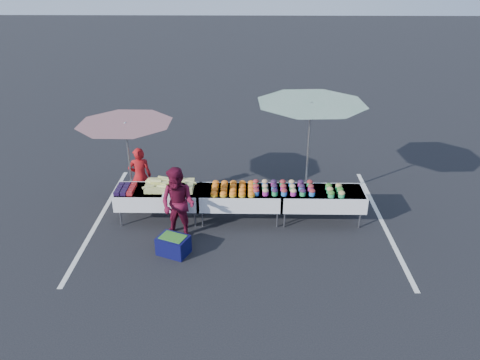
{
  "coord_description": "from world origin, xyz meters",
  "views": [
    {
      "loc": [
        0.16,
        -9.15,
        5.4
      ],
      "look_at": [
        0.0,
        0.0,
        1.0
      ],
      "focal_mm": 35.0,
      "sensor_mm": 36.0,
      "label": 1
    }
  ],
  "objects_px": {
    "table_center": "(240,197)",
    "umbrella_right": "(311,112)",
    "vendor": "(140,176)",
    "storage_bin": "(173,245)",
    "customer": "(178,204)",
    "umbrella_left": "(126,131)",
    "table_left": "(159,196)",
    "table_right": "(321,198)"
  },
  "relations": [
    {
      "from": "table_center",
      "to": "umbrella_left",
      "type": "bearing_deg",
      "value": 169.86
    },
    {
      "from": "vendor",
      "to": "customer",
      "type": "xyz_separation_m",
      "value": [
        1.1,
        -1.48,
        0.08
      ]
    },
    {
      "from": "umbrella_left",
      "to": "storage_bin",
      "type": "distance_m",
      "value": 2.77
    },
    {
      "from": "table_left",
      "to": "storage_bin",
      "type": "bearing_deg",
      "value": -69.75
    },
    {
      "from": "table_right",
      "to": "customer",
      "type": "relative_size",
      "value": 1.17
    },
    {
      "from": "customer",
      "to": "storage_bin",
      "type": "bearing_deg",
      "value": -72.33
    },
    {
      "from": "customer",
      "to": "umbrella_left",
      "type": "xyz_separation_m",
      "value": [
        -1.24,
        1.2,
        1.16
      ]
    },
    {
      "from": "table_center",
      "to": "customer",
      "type": "relative_size",
      "value": 1.17
    },
    {
      "from": "storage_bin",
      "to": "table_center",
      "type": "bearing_deg",
      "value": 68.73
    },
    {
      "from": "table_center",
      "to": "vendor",
      "type": "distance_m",
      "value": 2.47
    },
    {
      "from": "umbrella_left",
      "to": "umbrella_right",
      "type": "bearing_deg",
      "value": 4.99
    },
    {
      "from": "table_right",
      "to": "vendor",
      "type": "xyz_separation_m",
      "value": [
        -4.16,
        0.73,
        0.14
      ]
    },
    {
      "from": "table_center",
      "to": "storage_bin",
      "type": "height_order",
      "value": "table_center"
    },
    {
      "from": "vendor",
      "to": "storage_bin",
      "type": "height_order",
      "value": "vendor"
    },
    {
      "from": "storage_bin",
      "to": "table_left",
      "type": "bearing_deg",
      "value": 133.23
    },
    {
      "from": "vendor",
      "to": "storage_bin",
      "type": "relative_size",
      "value": 2.02
    },
    {
      "from": "table_left",
      "to": "umbrella_right",
      "type": "relative_size",
      "value": 0.59
    },
    {
      "from": "umbrella_right",
      "to": "storage_bin",
      "type": "xyz_separation_m",
      "value": [
        -2.85,
        -2.14,
        -2.09
      ]
    },
    {
      "from": "umbrella_right",
      "to": "storage_bin",
      "type": "height_order",
      "value": "umbrella_right"
    },
    {
      "from": "storage_bin",
      "to": "customer",
      "type": "bearing_deg",
      "value": 108.67
    },
    {
      "from": "customer",
      "to": "umbrella_right",
      "type": "distance_m",
      "value": 3.54
    },
    {
      "from": "table_right",
      "to": "customer",
      "type": "distance_m",
      "value": 3.16
    },
    {
      "from": "customer",
      "to": "umbrella_left",
      "type": "relative_size",
      "value": 0.58
    },
    {
      "from": "table_right",
      "to": "umbrella_right",
      "type": "distance_m",
      "value": 1.9
    },
    {
      "from": "table_right",
      "to": "umbrella_right",
      "type": "relative_size",
      "value": 0.59
    },
    {
      "from": "storage_bin",
      "to": "umbrella_left",
      "type": "bearing_deg",
      "value": 146.73
    },
    {
      "from": "vendor",
      "to": "umbrella_right",
      "type": "bearing_deg",
      "value": 168.01
    },
    {
      "from": "umbrella_left",
      "to": "table_right",
      "type": "bearing_deg",
      "value": -5.94
    },
    {
      "from": "table_left",
      "to": "customer",
      "type": "distance_m",
      "value": 0.95
    },
    {
      "from": "customer",
      "to": "storage_bin",
      "type": "relative_size",
      "value": 2.23
    },
    {
      "from": "table_center",
      "to": "customer",
      "type": "height_order",
      "value": "customer"
    },
    {
      "from": "table_center",
      "to": "table_right",
      "type": "bearing_deg",
      "value": 0.0
    },
    {
      "from": "customer",
      "to": "table_center",
      "type": "bearing_deg",
      "value": 52.72
    },
    {
      "from": "table_center",
      "to": "umbrella_right",
      "type": "height_order",
      "value": "umbrella_right"
    },
    {
      "from": "table_left",
      "to": "customer",
      "type": "relative_size",
      "value": 1.17
    },
    {
      "from": "umbrella_left",
      "to": "table_center",
      "type": "bearing_deg",
      "value": -10.14
    },
    {
      "from": "customer",
      "to": "storage_bin",
      "type": "distance_m",
      "value": 0.84
    },
    {
      "from": "customer",
      "to": "umbrella_left",
      "type": "bearing_deg",
      "value": 157.97
    },
    {
      "from": "umbrella_right",
      "to": "table_right",
      "type": "bearing_deg",
      "value": -72.34
    },
    {
      "from": "umbrella_left",
      "to": "umbrella_right",
      "type": "xyz_separation_m",
      "value": [
        4.05,
        0.35,
        0.34
      ]
    },
    {
      "from": "vendor",
      "to": "table_right",
      "type": "bearing_deg",
      "value": 157.03
    },
    {
      "from": "table_center",
      "to": "umbrella_left",
      "type": "relative_size",
      "value": 0.68
    }
  ]
}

